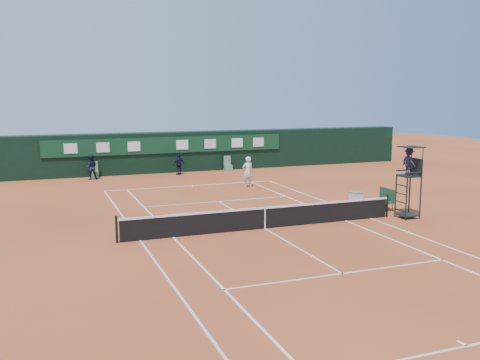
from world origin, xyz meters
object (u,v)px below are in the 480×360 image
Objects in this scene: umpire_chair at (409,167)px; cooler at (356,198)px; tennis_net at (265,217)px; player_bench at (385,198)px; player at (248,172)px.

cooler is at bearing 96.77° from umpire_chair.
tennis_net is at bearing -154.51° from cooler.
player is (-4.06, 8.75, 0.38)m from player_bench.
player_bench is (0.13, 1.97, -1.86)m from umpire_chair.
cooler is 0.33× the size of player.
tennis_net is 6.63× the size of player.
cooler is (-0.44, 3.73, -2.13)m from umpire_chair.
player is (-3.93, 10.71, -1.49)m from umpire_chair.
umpire_chair reaches higher than tennis_net.
umpire_chair reaches higher than player.
player is at bearing 114.91° from player_bench.
tennis_net is 20.00× the size of cooler.
umpire_chair reaches higher than cooler.
tennis_net is 7.44m from player_bench.
player is (3.24, 10.20, 0.46)m from tennis_net.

